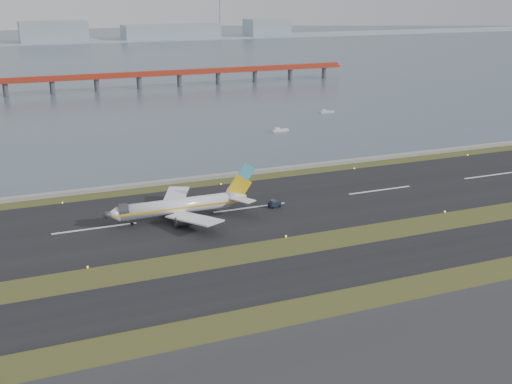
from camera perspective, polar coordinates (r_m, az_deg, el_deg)
ground at (r=142.44m, az=3.97°, el=-5.07°), size 1000.00×1000.00×0.00m
apron_strip at (r=101.95m, az=18.32°, el=-15.89°), size 1000.00×50.00×0.10m
taxiway_strip at (r=132.70m, az=6.27°, el=-6.88°), size 1000.00×18.00×0.10m
runway_strip at (r=168.01m, az=-0.56°, el=-1.41°), size 1000.00×45.00×0.10m
seawall at (r=194.74m, az=-3.86°, el=1.37°), size 1000.00×2.50×1.00m
bay_water at (r=583.01m, az=-16.88°, el=11.48°), size 1400.00×800.00×1.30m
red_pier at (r=378.83m, az=-10.38°, el=10.12°), size 260.00×5.00×10.20m
far_shoreline at (r=742.59m, az=-17.25°, el=13.09°), size 1400.00×80.00×60.50m
airliner at (r=160.12m, az=-6.65°, el=-1.22°), size 38.52×32.89×12.80m
pushback_tug at (r=168.22m, az=1.64°, el=-1.06°), size 3.46×2.41×2.03m
workboat_near at (r=259.29m, az=2.12°, el=5.51°), size 6.96×2.45×1.67m
workboat_far at (r=300.69m, az=6.30°, el=7.10°), size 6.83×3.17×1.60m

